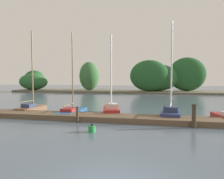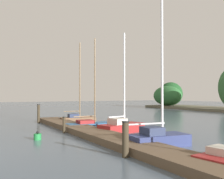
% 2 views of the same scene
% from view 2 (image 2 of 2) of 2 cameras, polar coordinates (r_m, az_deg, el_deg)
% --- Properties ---
extents(dock_pier, '(23.67, 1.80, 0.35)m').
position_cam_2_polar(dock_pier, '(13.91, -0.89, -10.60)').
color(dock_pier, brown).
rests_on(dock_pier, ground).
extents(sailboat_0, '(1.48, 3.18, 7.13)m').
position_cam_2_polar(sailboat_0, '(23.15, -7.48, -6.20)').
color(sailboat_0, brown).
rests_on(sailboat_0, ground).
extents(sailboat_1, '(1.38, 4.11, 6.71)m').
position_cam_2_polar(sailboat_1, '(19.37, -4.33, -7.54)').
color(sailboat_1, '#285684').
rests_on(sailboat_1, ground).
extents(sailboat_2, '(1.93, 3.48, 6.52)m').
position_cam_2_polar(sailboat_2, '(16.92, 2.38, -8.02)').
color(sailboat_2, maroon).
rests_on(sailboat_2, ground).
extents(sailboat_3, '(1.63, 3.44, 7.09)m').
position_cam_2_polar(sailboat_3, '(12.71, 10.57, -10.23)').
color(sailboat_3, navy).
rests_on(sailboat_3, ground).
extents(mooring_piling_0, '(0.26, 0.26, 1.62)m').
position_cam_2_polar(mooring_piling_0, '(23.37, -15.96, -5.14)').
color(mooring_piling_0, '#3D3323').
rests_on(mooring_piling_0, ground).
extents(mooring_piling_1, '(0.20, 0.20, 1.05)m').
position_cam_2_polar(mooring_piling_1, '(16.90, -10.58, -7.69)').
color(mooring_piling_1, '#3D3323').
rests_on(mooring_piling_1, ground).
extents(mooring_piling_2, '(0.30, 0.30, 1.41)m').
position_cam_2_polar(mooring_piling_2, '(10.27, 2.99, -10.93)').
color(mooring_piling_2, '#3D3323').
rests_on(mooring_piling_2, ground).
extents(channel_buoy_0, '(0.40, 0.40, 0.47)m').
position_cam_2_polar(channel_buoy_0, '(14.80, -16.17, -9.97)').
color(channel_buoy_0, '#23843D').
rests_on(channel_buoy_0, ground).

